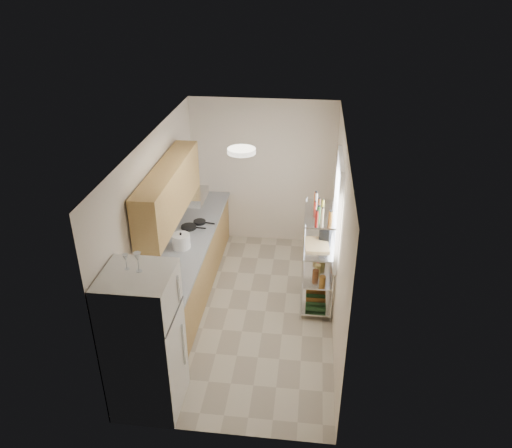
{
  "coord_description": "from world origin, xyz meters",
  "views": [
    {
      "loc": [
        0.82,
        -5.88,
        4.54
      ],
      "look_at": [
        0.11,
        0.25,
        1.31
      ],
      "focal_mm": 35.0,
      "sensor_mm": 36.0,
      "label": 1
    }
  ],
  "objects_px": {
    "frying_pan_large": "(189,227)",
    "cutting_board": "(317,245)",
    "rice_cooker": "(181,241)",
    "espresso_machine": "(326,231)",
    "refrigerator": "(144,342)"
  },
  "relations": [
    {
      "from": "espresso_machine",
      "to": "cutting_board",
      "type": "bearing_deg",
      "value": -109.28
    },
    {
      "from": "frying_pan_large",
      "to": "cutting_board",
      "type": "xyz_separation_m",
      "value": [
        1.97,
        -0.5,
        0.11
      ]
    },
    {
      "from": "cutting_board",
      "to": "refrigerator",
      "type": "bearing_deg",
      "value": -131.12
    },
    {
      "from": "rice_cooker",
      "to": "espresso_machine",
      "type": "height_order",
      "value": "espresso_machine"
    },
    {
      "from": "rice_cooker",
      "to": "espresso_machine",
      "type": "bearing_deg",
      "value": 8.19
    },
    {
      "from": "frying_pan_large",
      "to": "cutting_board",
      "type": "relative_size",
      "value": 0.55
    },
    {
      "from": "cutting_board",
      "to": "espresso_machine",
      "type": "bearing_deg",
      "value": 59.75
    },
    {
      "from": "cutting_board",
      "to": "espresso_machine",
      "type": "xyz_separation_m",
      "value": [
        0.12,
        0.2,
        0.12
      ]
    },
    {
      "from": "refrigerator",
      "to": "frying_pan_large",
      "type": "distance_m",
      "value": 2.61
    },
    {
      "from": "rice_cooker",
      "to": "espresso_machine",
      "type": "distance_m",
      "value": 2.08
    },
    {
      "from": "refrigerator",
      "to": "cutting_board",
      "type": "distance_m",
      "value": 2.8
    },
    {
      "from": "cutting_board",
      "to": "rice_cooker",
      "type": "bearing_deg",
      "value": -177.3
    },
    {
      "from": "refrigerator",
      "to": "cutting_board",
      "type": "height_order",
      "value": "refrigerator"
    },
    {
      "from": "refrigerator",
      "to": "rice_cooker",
      "type": "xyz_separation_m",
      "value": [
        -0.09,
        2.02,
        0.12
      ]
    },
    {
      "from": "frying_pan_large",
      "to": "cutting_board",
      "type": "distance_m",
      "value": 2.04
    }
  ]
}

